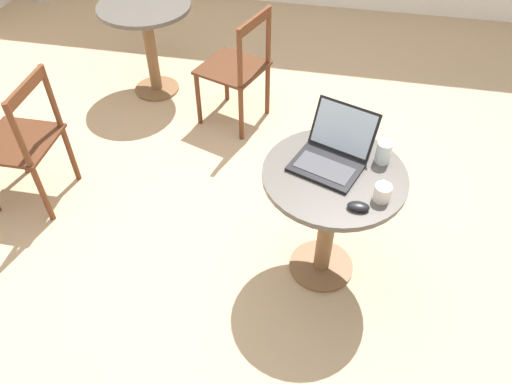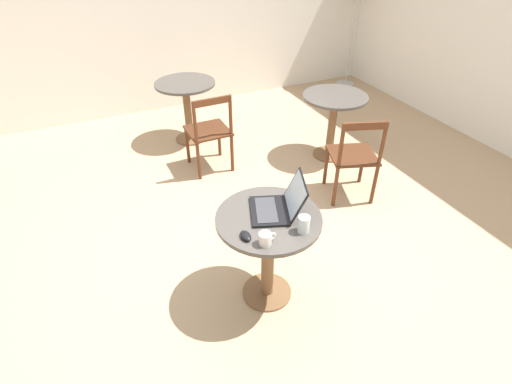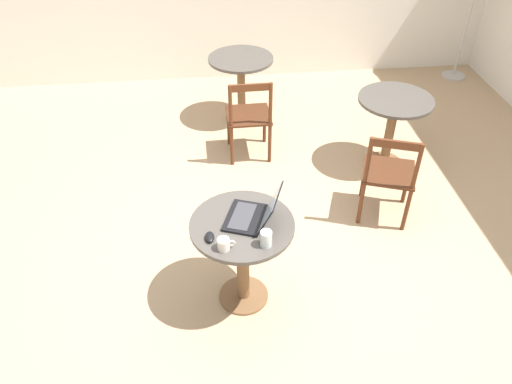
{
  "view_description": "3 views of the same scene",
  "coord_description": "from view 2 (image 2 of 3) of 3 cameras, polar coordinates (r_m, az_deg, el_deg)",
  "views": [
    {
      "loc": [
        -2.06,
        -0.49,
        2.35
      ],
      "look_at": [
        -0.29,
        -0.13,
        0.56
      ],
      "focal_mm": 35.0,
      "sensor_mm": 36.0,
      "label": 1
    },
    {
      "loc": [
        -1.19,
        -2.31,
        2.37
      ],
      "look_at": [
        -0.15,
        -0.06,
        0.61
      ],
      "focal_mm": 28.0,
      "sensor_mm": 36.0,
      "label": 2
    },
    {
      "loc": [
        -0.44,
        -2.93,
        2.95
      ],
      "look_at": [
        -0.12,
        -0.06,
        0.63
      ],
      "focal_mm": 35.0,
      "sensor_mm": 36.0,
      "label": 3
    }
  ],
  "objects": [
    {
      "name": "cafe_table_far",
      "position": [
        4.91,
        -9.93,
        13.16
      ],
      "size": [
        0.7,
        0.7,
        0.74
      ],
      "color": "brown",
      "rests_on": "ground_plane"
    },
    {
      "name": "mug",
      "position": [
        2.38,
        1.37,
        -6.68
      ],
      "size": [
        0.11,
        0.08,
        0.08
      ],
      "color": "silver",
      "rests_on": "cafe_table_near"
    },
    {
      "name": "ground_plane",
      "position": [
        3.52,
        1.78,
        -7.0
      ],
      "size": [
        16.0,
        16.0,
        0.0
      ],
      "primitive_type": "plane",
      "color": "tan"
    },
    {
      "name": "wall_back",
      "position": [
        5.75,
        -13.83,
        24.32
      ],
      "size": [
        9.4,
        0.06,
        2.7
      ],
      "color": "white",
      "rests_on": "ground_plane"
    },
    {
      "name": "cafe_table_near",
      "position": [
        2.72,
        1.75,
        -6.62
      ],
      "size": [
        0.7,
        0.7,
        0.74
      ],
      "color": "brown",
      "rests_on": "ground_plane"
    },
    {
      "name": "laptop",
      "position": [
        2.62,
        3.11,
        -1.94
      ],
      "size": [
        0.43,
        0.42,
        0.24
      ],
      "color": "black",
      "rests_on": "cafe_table_near"
    },
    {
      "name": "mouse",
      "position": [
        2.44,
        -1.48,
        -6.26
      ],
      "size": [
        0.06,
        0.1,
        0.03
      ],
      "color": "black",
      "rests_on": "cafe_table_near"
    },
    {
      "name": "drinking_glass",
      "position": [
        2.47,
        6.84,
        -4.6
      ],
      "size": [
        0.07,
        0.07,
        0.11
      ],
      "color": "silver",
      "rests_on": "cafe_table_near"
    },
    {
      "name": "cafe_table_mid",
      "position": [
        4.56,
        11.02,
        11.25
      ],
      "size": [
        0.7,
        0.7,
        0.74
      ],
      "color": "brown",
      "rests_on": "ground_plane"
    },
    {
      "name": "chair_far_front",
      "position": [
        4.29,
        -6.68,
        8.48
      ],
      "size": [
        0.44,
        0.44,
        0.88
      ],
      "color": "#562D19",
      "rests_on": "ground_plane"
    },
    {
      "name": "chair_mid_front",
      "position": [
        3.91,
        13.81,
        4.84
      ],
      "size": [
        0.55,
        0.55,
        0.88
      ],
      "color": "#562D19",
      "rests_on": "ground_plane"
    }
  ]
}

